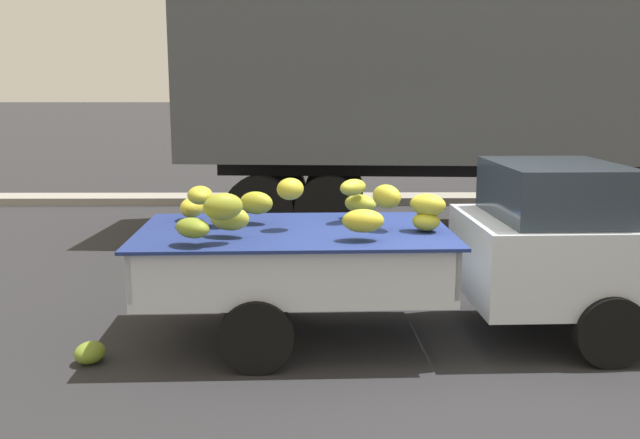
% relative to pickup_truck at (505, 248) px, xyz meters
% --- Properties ---
extents(ground, '(220.00, 220.00, 0.00)m').
position_rel_pickup_truck_xyz_m(ground, '(-0.56, -0.27, -0.89)').
color(ground, '#28282B').
extents(curb_strip, '(80.00, 0.80, 0.16)m').
position_rel_pickup_truck_xyz_m(curb_strip, '(-0.56, 8.04, -0.81)').
color(curb_strip, gray).
rests_on(curb_strip, ground).
extents(pickup_truck, '(5.23, 1.92, 1.70)m').
position_rel_pickup_truck_xyz_m(pickup_truck, '(0.00, 0.00, 0.00)').
color(pickup_truck, silver).
rests_on(pickup_truck, ground).
extents(semi_trailer, '(12.13, 3.25, 3.95)m').
position_rel_pickup_truck_xyz_m(semi_trailer, '(1.99, 4.98, 1.65)').
color(semi_trailer, '#4C5156').
rests_on(semi_trailer, ground).
extents(fallen_banana_bunch_near_tailgate, '(0.35, 0.37, 0.19)m').
position_rel_pickup_truck_xyz_m(fallen_banana_bunch_near_tailgate, '(-3.82, -0.66, -0.79)').
color(fallen_banana_bunch_near_tailgate, olive).
rests_on(fallen_banana_bunch_near_tailgate, ground).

